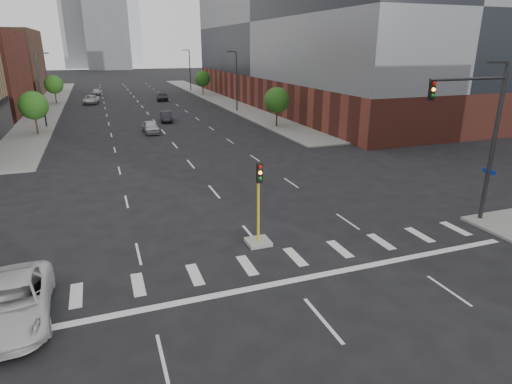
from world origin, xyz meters
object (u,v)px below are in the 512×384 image
parked_minivan (13,302)px  car_near_left (151,127)px  car_distant (96,92)px  median_traffic_signal (258,227)px  car_far_left (91,100)px  car_deep_right (162,97)px  mast_arm_signal (485,126)px  car_mid_right (166,117)px

parked_minivan → car_near_left: bearing=73.1°
car_distant → median_traffic_signal: bearing=-77.6°
car_far_left → car_deep_right: 12.70m
mast_arm_signal → car_mid_right: bearing=104.9°
median_traffic_signal → car_mid_right: (1.50, 40.23, -0.29)m
car_near_left → car_far_left: bearing=99.1°
car_deep_right → parked_minivan: bearing=-94.8°
car_near_left → car_far_left: (-6.60, 31.52, 0.02)m
median_traffic_signal → car_distant: median_traffic_signal is taller
mast_arm_signal → car_deep_right: size_ratio=1.79×
median_traffic_signal → parked_minivan: median_traffic_signal is taller
car_near_left → median_traffic_signal: bearing=-90.1°
car_near_left → car_distant: (-5.58, 46.45, -0.04)m
median_traffic_signal → car_deep_right: (4.59, 64.60, -0.24)m
parked_minivan → car_far_left: bearing=85.5°
car_near_left → mast_arm_signal: bearing=-70.3°
mast_arm_signal → car_far_left: bearing=107.5°
car_distant → car_near_left: bearing=-75.8°
car_mid_right → parked_minivan: parked_minivan is taller
mast_arm_signal → car_deep_right: mast_arm_signal is taller
car_far_left → car_deep_right: size_ratio=1.05×
car_near_left → car_mid_right: bearing=65.6°
car_mid_right → car_distant: 39.84m
parked_minivan → car_distant: bearing=85.2°
parked_minivan → median_traffic_signal: bearing=13.1°
car_distant → parked_minivan: size_ratio=0.72×
mast_arm_signal → car_deep_right: (-8.02, 66.07, -4.91)m
car_deep_right → car_far_left: bearing=-170.2°
car_far_left → car_distant: (1.02, 14.93, -0.06)m
car_distant → parked_minivan: 82.19m
car_near_left → car_deep_right: 32.49m
median_traffic_signal → mast_arm_signal: bearing=-6.6°
car_mid_right → median_traffic_signal: bearing=-86.9°
median_traffic_signal → car_deep_right: size_ratio=0.87×
car_near_left → car_far_left: car_far_left is taller
car_distant → parked_minivan: bearing=-85.3°
car_distant → car_far_left: bearing=-86.6°
car_deep_right → mast_arm_signal: bearing=-75.0°
median_traffic_signal → car_near_left: (-1.50, 32.69, -0.26)m
car_far_left → car_distant: bearing=92.6°
median_traffic_signal → car_distant: (-7.08, 79.14, -0.30)m
mast_arm_signal → car_far_left: size_ratio=1.71×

